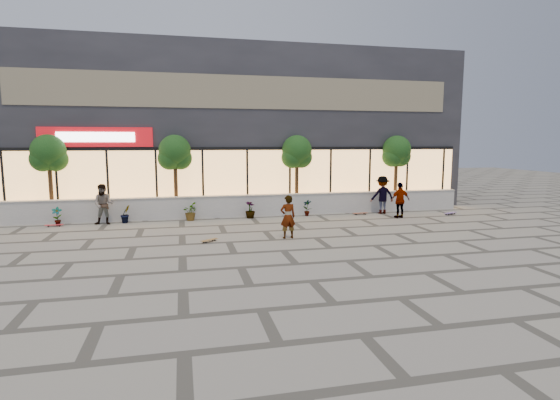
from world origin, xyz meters
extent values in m
plane|color=gray|center=(0.00, 0.00, 0.00)|extent=(80.00, 80.00, 0.00)
cube|color=silver|center=(0.00, 7.00, 0.50)|extent=(22.00, 0.35, 1.00)
cube|color=#B2AFA8|center=(0.00, 7.00, 1.02)|extent=(22.00, 0.42, 0.04)
cube|color=#27272D|center=(0.00, 12.50, 4.25)|extent=(24.00, 9.00, 8.50)
cube|color=#FFB766|center=(0.00, 7.98, 1.70)|extent=(23.04, 0.05, 3.00)
cube|color=black|center=(0.00, 7.95, 3.25)|extent=(23.04, 0.08, 0.15)
cube|color=#AE0C13|center=(-7.00, 7.93, 3.80)|extent=(5.00, 0.10, 0.90)
cube|color=white|center=(-7.00, 7.86, 3.80)|extent=(3.40, 0.06, 0.45)
cube|color=brown|center=(0.00, 7.98, 6.00)|extent=(21.60, 0.05, 1.60)
imported|color=#133C15|center=(-8.50, 6.45, 0.41)|extent=(0.43, 0.29, 0.81)
imported|color=#133C15|center=(-5.70, 6.45, 0.41)|extent=(0.57, 0.57, 0.81)
imported|color=#133C15|center=(-2.90, 6.45, 0.41)|extent=(0.68, 0.77, 0.81)
imported|color=#133C15|center=(-0.10, 6.45, 0.41)|extent=(0.64, 0.64, 0.81)
imported|color=#133C15|center=(2.70, 6.45, 0.41)|extent=(0.46, 0.35, 0.81)
cylinder|color=#402D16|center=(-9.00, 7.70, 1.62)|extent=(0.18, 0.18, 3.24)
sphere|color=#133C15|center=(-9.00, 7.70, 3.17)|extent=(1.50, 1.50, 1.50)
sphere|color=#133C15|center=(-9.25, 7.65, 2.81)|extent=(1.10, 1.10, 1.10)
sphere|color=#133C15|center=(-8.75, 7.75, 2.81)|extent=(1.10, 1.10, 1.10)
cylinder|color=#402D16|center=(-3.50, 7.70, 1.62)|extent=(0.18, 0.18, 3.24)
sphere|color=#133C15|center=(-3.50, 7.70, 3.17)|extent=(1.50, 1.50, 1.50)
sphere|color=#133C15|center=(-3.75, 7.65, 2.81)|extent=(1.10, 1.10, 1.10)
sphere|color=#133C15|center=(-3.25, 7.75, 2.81)|extent=(1.10, 1.10, 1.10)
cylinder|color=#402D16|center=(2.50, 7.70, 1.62)|extent=(0.18, 0.18, 3.24)
sphere|color=#133C15|center=(2.50, 7.70, 3.17)|extent=(1.50, 1.50, 1.50)
sphere|color=#133C15|center=(2.25, 7.65, 2.81)|extent=(1.10, 1.10, 1.10)
sphere|color=#133C15|center=(2.75, 7.75, 2.81)|extent=(1.10, 1.10, 1.10)
cylinder|color=#402D16|center=(8.00, 7.70, 1.62)|extent=(0.18, 0.18, 3.24)
sphere|color=#133C15|center=(8.00, 7.70, 3.17)|extent=(1.50, 1.50, 1.50)
sphere|color=#133C15|center=(7.75, 7.65, 2.81)|extent=(1.10, 1.10, 1.10)
sphere|color=#133C15|center=(8.25, 7.75, 2.81)|extent=(1.10, 1.10, 1.10)
imported|color=white|center=(0.60, 1.83, 0.81)|extent=(0.62, 0.44, 1.62)
imported|color=#8E735B|center=(-6.55, 6.22, 0.89)|extent=(0.92, 0.75, 1.78)
imported|color=silver|center=(6.81, 4.91, 0.85)|extent=(1.03, 0.51, 1.70)
imported|color=maroon|center=(6.57, 6.30, 0.94)|extent=(1.22, 0.71, 1.89)
cube|color=brown|center=(-2.31, 1.86, 0.08)|extent=(0.66, 0.55, 0.02)
cylinder|color=black|center=(-2.18, 2.03, 0.02)|extent=(0.06, 0.05, 0.05)
cylinder|color=black|center=(-2.11, 1.93, 0.02)|extent=(0.06, 0.05, 0.05)
cylinder|color=black|center=(-2.52, 1.78, 0.02)|extent=(0.06, 0.05, 0.05)
cylinder|color=black|center=(-2.45, 1.68, 0.02)|extent=(0.06, 0.05, 0.05)
cube|color=red|center=(-8.57, 6.20, 0.08)|extent=(0.72, 0.26, 0.02)
cylinder|color=black|center=(-8.36, 6.29, 0.03)|extent=(0.05, 0.03, 0.05)
cylinder|color=black|center=(-8.35, 6.16, 0.03)|extent=(0.05, 0.03, 0.05)
cylinder|color=black|center=(-8.80, 6.24, 0.03)|extent=(0.05, 0.03, 0.05)
cylinder|color=black|center=(-8.78, 6.11, 0.03)|extent=(0.05, 0.03, 0.05)
cube|color=brown|center=(5.36, 6.20, 0.09)|extent=(0.79, 0.26, 0.02)
cylinder|color=black|center=(5.60, 6.29, 0.03)|extent=(0.06, 0.03, 0.06)
cylinder|color=black|center=(5.61, 6.15, 0.03)|extent=(0.06, 0.03, 0.06)
cylinder|color=black|center=(5.12, 6.25, 0.03)|extent=(0.06, 0.03, 0.06)
cylinder|color=black|center=(5.13, 6.11, 0.03)|extent=(0.06, 0.03, 0.06)
cube|color=#6D5399|center=(9.75, 5.25, 0.09)|extent=(0.82, 0.51, 0.02)
cylinder|color=black|center=(9.95, 5.42, 0.03)|extent=(0.07, 0.05, 0.06)
cylinder|color=black|center=(10.00, 5.29, 0.03)|extent=(0.07, 0.05, 0.06)
cylinder|color=black|center=(9.49, 5.22, 0.03)|extent=(0.07, 0.05, 0.06)
cylinder|color=black|center=(9.55, 5.09, 0.03)|extent=(0.07, 0.05, 0.06)
camera|label=1|loc=(-3.22, -13.71, 3.57)|focal=28.00mm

